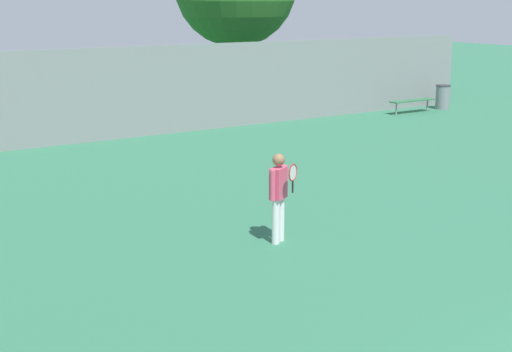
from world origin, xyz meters
TOP-DOWN VIEW (x-y plane):
  - tennis_player at (-0.58, 6.95)m, footprint 0.52×0.50m
  - bench_courtside_near at (12.26, 16.70)m, footprint 2.05×0.40m
  - trash_bin at (14.03, 16.82)m, footprint 0.59×0.59m
  - back_fence at (0.00, 17.77)m, footprint 30.80×0.06m

SIDE VIEW (x-z plane):
  - bench_courtside_near at x=12.26m, z-range 0.21..0.71m
  - trash_bin at x=14.03m, z-range 0.00..0.96m
  - tennis_player at x=-0.58m, z-range 0.11..1.74m
  - back_fence at x=0.00m, z-range 0.00..2.86m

